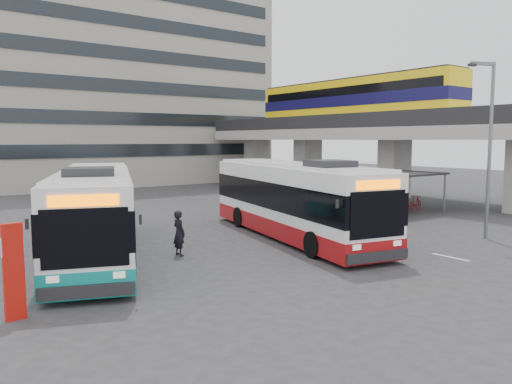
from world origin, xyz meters
TOP-DOWN VIEW (x-y plane):
  - ground at (0.00, 0.00)m, footprint 120.00×120.00m
  - viaduct at (17.00, 12.37)m, footprint 8.00×32.00m
  - bike_shelter at (8.47, 3.00)m, footprint 10.00×4.00m
  - office_block at (6.00, 36.00)m, footprint 30.00×15.00m
  - road_markings at (2.50, -3.00)m, footprint 0.15×7.60m
  - bus_main at (0.24, 0.84)m, footprint 5.49×13.04m
  - bus_teal at (-8.58, 2.57)m, footprint 7.07×12.61m
  - pedestrian at (-5.89, 0.68)m, footprint 0.47×0.69m
  - lamp_post at (7.12, -4.83)m, footprint 1.37×0.64m
  - sign_totem_south at (-12.67, -3.18)m, footprint 0.55×0.20m

SIDE VIEW (x-z plane):
  - ground at x=0.00m, z-range 0.00..0.00m
  - road_markings at x=2.50m, z-range 0.00..0.01m
  - pedestrian at x=-5.89m, z-range 0.00..1.82m
  - sign_totem_south at x=-12.67m, z-range 0.04..2.55m
  - bike_shelter at x=8.47m, z-range 0.03..2.57m
  - bus_teal at x=-8.58m, z-range -0.13..3.56m
  - bus_main at x=0.24m, z-range -0.13..3.64m
  - lamp_post at x=7.12m, z-range 0.57..8.67m
  - viaduct at x=17.00m, z-range 1.39..11.07m
  - office_block at x=6.00m, z-range 0.00..25.00m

